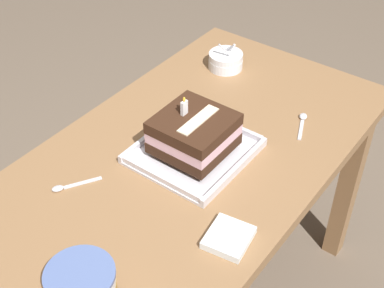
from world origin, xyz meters
TOP-DOWN VIEW (x-y plane):
  - dining_table at (0.00, 0.00)m, footprint 1.22×0.68m
  - foil_tray at (0.00, -0.01)m, footprint 0.29×0.27m
  - birthday_cake at (0.00, -0.01)m, footprint 0.18×0.18m
  - bowl_stack at (0.41, 0.16)m, footprint 0.11×0.11m
  - serving_spoon_near_tray at (-0.29, 0.16)m, footprint 0.11×0.08m
  - serving_spoon_by_bowls at (0.30, -0.18)m, footprint 0.12×0.06m
  - napkin_pile at (-0.19, -0.25)m, footprint 0.11×0.11m

SIDE VIEW (x-z plane):
  - dining_table at x=0.00m, z-range 0.26..0.98m
  - serving_spoon_near_tray at x=-0.29m, z-range 0.73..0.74m
  - serving_spoon_by_bowls at x=0.30m, z-range 0.73..0.74m
  - foil_tray at x=0.00m, z-range 0.72..0.75m
  - napkin_pile at x=-0.19m, z-range 0.73..0.75m
  - bowl_stack at x=0.41m, z-range 0.71..0.80m
  - birthday_cake at x=0.00m, z-range 0.73..0.87m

